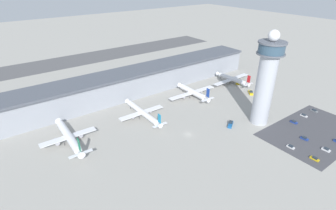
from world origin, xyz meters
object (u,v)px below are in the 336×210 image
(car_maroon_suv, at_px, (326,150))
(service_truck_catering, at_px, (231,124))
(car_green_van, at_px, (304,138))
(service_truck_baggage, at_px, (239,83))
(car_navy_sedan, at_px, (304,115))
(control_tower, at_px, (266,79))
(car_yellow_taxi, at_px, (315,159))
(airplane_gate_delta, at_px, (232,79))
(airplane_gate_alpha, at_px, (69,137))
(car_white_wagon, at_px, (294,122))
(car_blue_compact, at_px, (314,111))
(service_truck_fuel, at_px, (251,93))
(car_red_hatchback, at_px, (291,147))
(airplane_gate_bravo, at_px, (142,112))
(airplane_gate_charlie, at_px, (193,92))

(car_maroon_suv, bearing_deg, service_truck_catering, 114.40)
(car_green_van, bearing_deg, service_truck_baggage, 65.24)
(car_green_van, bearing_deg, car_navy_sedan, 29.54)
(control_tower, xyz_separation_m, car_yellow_taxi, (-8.60, -40.50, -28.66))
(airplane_gate_delta, bearing_deg, car_navy_sedan, -94.99)
(car_navy_sedan, bearing_deg, service_truck_baggage, 80.85)
(airplane_gate_alpha, bearing_deg, car_white_wagon, -26.79)
(car_blue_compact, xyz_separation_m, car_white_wagon, (-25.41, -0.20, 0.05))
(service_truck_catering, relative_size, service_truck_fuel, 1.06)
(car_blue_compact, bearing_deg, car_navy_sedan, 177.16)
(car_green_van, height_order, car_white_wagon, car_white_wagon)
(service_truck_catering, xyz_separation_m, car_navy_sedan, (47.99, -20.80, -0.38))
(service_truck_catering, relative_size, car_red_hatchback, 1.85)
(car_yellow_taxi, bearing_deg, service_truck_fuel, 60.64)
(car_maroon_suv, bearing_deg, car_white_wagon, 63.35)
(service_truck_baggage, bearing_deg, car_blue_compact, -88.13)
(airplane_gate_bravo, bearing_deg, airplane_gate_charlie, 5.86)
(car_red_hatchback, bearing_deg, car_maroon_suv, -44.44)
(airplane_gate_alpha, distance_m, airplane_gate_charlie, 94.97)
(airplane_gate_charlie, distance_m, car_yellow_taxi, 93.08)
(airplane_gate_alpha, height_order, service_truck_fuel, airplane_gate_alpha)
(airplane_gate_alpha, height_order, car_yellow_taxi, airplane_gate_alpha)
(service_truck_fuel, xyz_separation_m, car_green_van, (-26.63, -58.27, -0.28))
(control_tower, bearing_deg, service_truck_catering, 157.21)
(airplane_gate_delta, bearing_deg, car_white_wagon, -105.66)
(car_white_wagon, bearing_deg, car_red_hatchback, -152.62)
(car_yellow_taxi, relative_size, car_navy_sedan, 0.97)
(airplane_gate_delta, relative_size, car_yellow_taxi, 9.19)
(service_truck_catering, bearing_deg, car_white_wagon, -31.87)
(airplane_gate_delta, relative_size, car_navy_sedan, 8.87)
(car_yellow_taxi, bearing_deg, car_green_van, 43.71)
(airplane_gate_bravo, xyz_separation_m, car_green_van, (61.87, -75.42, -3.59))
(car_blue_compact, bearing_deg, airplane_gate_alpha, 157.40)
(car_white_wagon, bearing_deg, car_maroon_suv, -116.65)
(service_truck_catering, bearing_deg, car_blue_compact, -19.58)
(service_truck_catering, bearing_deg, airplane_gate_bravo, 134.44)
(control_tower, bearing_deg, airplane_gate_delta, 56.27)
(service_truck_baggage, height_order, car_blue_compact, service_truck_baggage)
(airplane_gate_charlie, relative_size, service_truck_catering, 5.31)
(airplane_gate_alpha, xyz_separation_m, car_maroon_suv, (108.35, -87.46, -3.97))
(service_truck_catering, bearing_deg, service_truck_baggage, 35.84)
(service_truck_catering, relative_size, car_yellow_taxi, 1.74)
(control_tower, relative_size, car_navy_sedan, 12.46)
(control_tower, relative_size, car_maroon_suv, 13.36)
(car_blue_compact, relative_size, car_yellow_taxi, 1.08)
(airplane_gate_bravo, height_order, airplane_gate_charlie, airplane_gate_charlie)
(car_blue_compact, bearing_deg, service_truck_catering, 160.42)
(airplane_gate_delta, height_order, car_navy_sedan, airplane_gate_delta)
(control_tower, bearing_deg, airplane_gate_charlie, 100.43)
(airplane_gate_bravo, height_order, car_yellow_taxi, airplane_gate_bravo)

